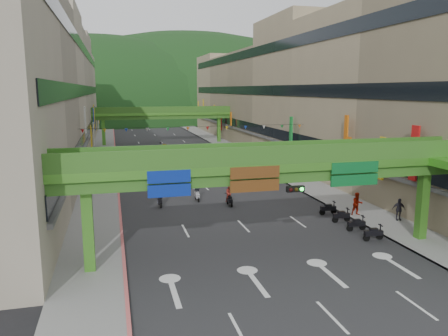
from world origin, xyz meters
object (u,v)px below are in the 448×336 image
(overpass_near, at_px, (291,175))
(pedestrian_red, at_px, (357,206))
(car_yellow, at_px, (164,148))
(car_silver, at_px, (129,151))
(scooter_rider_near, at_px, (160,195))
(scooter_rider_mid, at_px, (230,195))

(overpass_near, relative_size, pedestrian_red, 14.84)
(overpass_near, relative_size, car_yellow, 7.46)
(car_silver, xyz_separation_m, car_yellow, (5.94, 2.03, 0.01))
(scooter_rider_near, bearing_deg, pedestrian_red, -25.32)
(scooter_rider_mid, distance_m, car_yellow, 36.46)
(car_silver, bearing_deg, car_yellow, 17.43)
(overpass_near, bearing_deg, pedestrian_red, 37.33)
(car_silver, bearing_deg, overpass_near, -81.87)
(overpass_near, height_order, car_yellow, overpass_near)
(overpass_near, distance_m, pedestrian_red, 11.94)
(scooter_rider_near, xyz_separation_m, car_yellow, (4.52, 35.08, -0.42))
(car_silver, distance_m, car_yellow, 6.28)
(car_silver, distance_m, pedestrian_red, 43.69)
(scooter_rider_mid, xyz_separation_m, car_yellow, (-1.60, 36.42, -0.37))
(scooter_rider_mid, relative_size, pedestrian_red, 1.04)
(car_yellow, bearing_deg, scooter_rider_mid, -91.81)
(scooter_rider_near, relative_size, car_yellow, 0.59)
(car_silver, height_order, car_yellow, car_yellow)
(scooter_rider_near, xyz_separation_m, car_silver, (-1.43, 33.05, -0.43))
(car_yellow, distance_m, pedestrian_red, 43.73)
(overpass_near, distance_m, scooter_rider_near, 16.02)
(overpass_near, xyz_separation_m, scooter_rider_mid, (-0.39, 12.69, -4.19))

